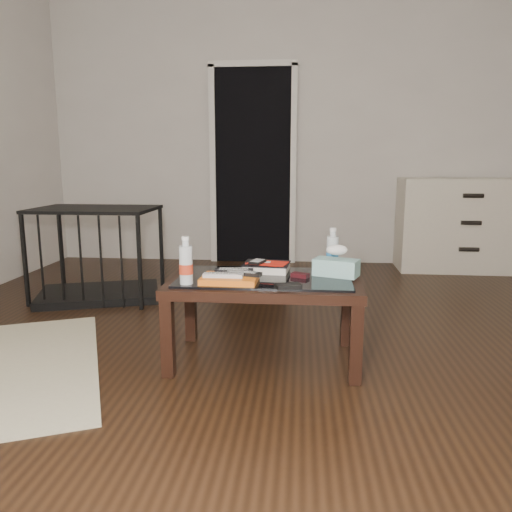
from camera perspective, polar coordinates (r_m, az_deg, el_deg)
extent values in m
plane|color=black|center=(2.98, 2.77, -10.13)|extent=(5.00, 5.00, 0.00)
plane|color=beige|center=(5.29, 4.14, 13.90)|extent=(5.00, 0.00, 5.00)
cube|color=black|center=(5.27, -0.34, 10.13)|extent=(0.80, 0.05, 2.00)
cube|color=silver|center=(5.30, -4.97, 10.09)|extent=(0.06, 0.04, 2.04)
cube|color=silver|center=(5.22, 4.29, 10.09)|extent=(0.06, 0.04, 2.04)
cube|color=silver|center=(5.33, -0.39, 21.16)|extent=(0.90, 0.04, 0.06)
cube|color=black|center=(2.54, -10.06, -9.23)|extent=(0.06, 0.06, 0.40)
cube|color=black|center=(2.47, 11.34, -9.87)|extent=(0.06, 0.06, 0.40)
cube|color=black|center=(3.02, -7.47, -5.90)|extent=(0.06, 0.06, 0.40)
cube|color=black|center=(2.96, 10.30, -6.33)|extent=(0.06, 0.06, 0.40)
cube|color=black|center=(2.64, 0.96, -3.16)|extent=(1.00, 0.60, 0.05)
cube|color=black|center=(2.64, 0.96, -2.51)|extent=(0.90, 0.50, 0.01)
cube|color=beige|center=(5.28, 22.47, 3.33)|extent=(1.21, 0.52, 0.90)
cylinder|color=black|center=(5.06, 23.16, 0.69)|extent=(0.18, 0.04, 0.04)
cylinder|color=black|center=(5.03, 23.37, 3.50)|extent=(0.18, 0.04, 0.04)
cylinder|color=black|center=(5.01, 23.58, 6.33)|extent=(0.18, 0.04, 0.04)
cube|color=black|center=(4.13, -17.44, -4.17)|extent=(1.04, 0.85, 0.06)
cube|color=black|center=(4.02, -17.98, 5.10)|extent=(1.04, 0.85, 0.02)
cube|color=black|center=(4.01, -24.91, -0.45)|extent=(0.03, 0.03, 0.70)
cube|color=black|center=(3.66, -13.16, -0.72)|extent=(0.03, 0.03, 0.70)
cube|color=black|center=(4.49, -21.37, 0.94)|extent=(0.03, 0.03, 0.70)
cube|color=black|center=(4.18, -10.77, 0.80)|extent=(0.03, 0.03, 0.70)
cube|color=orange|center=(2.52, -3.02, -2.63)|extent=(0.29, 0.22, 0.03)
cube|color=#B0AFB4|center=(2.50, -3.78, -2.18)|extent=(0.20, 0.05, 0.02)
cube|color=black|center=(2.53, -1.59, -1.97)|extent=(0.21, 0.10, 0.02)
cube|color=black|center=(2.60, -2.54, -1.63)|extent=(0.20, 0.06, 0.02)
cube|color=black|center=(2.76, 1.19, -1.28)|extent=(0.27, 0.22, 0.05)
cube|color=red|center=(2.75, 1.15, -0.76)|extent=(0.23, 0.20, 0.01)
cube|color=black|center=(2.72, 0.17, -0.65)|extent=(0.09, 0.12, 0.02)
cube|color=black|center=(2.63, 5.06, -2.20)|extent=(0.10, 0.08, 0.02)
cube|color=black|center=(2.40, 3.69, -3.45)|extent=(0.14, 0.11, 0.02)
cylinder|color=silver|center=(2.48, -8.02, -0.48)|extent=(0.07, 0.07, 0.24)
cylinder|color=#B7BFC3|center=(2.80, 8.74, 0.78)|extent=(0.08, 0.08, 0.24)
cube|color=teal|center=(2.68, 9.16, -1.30)|extent=(0.26, 0.19, 0.09)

